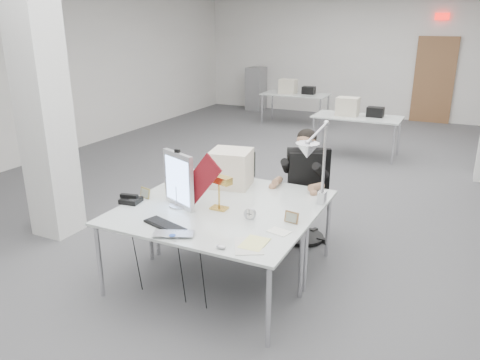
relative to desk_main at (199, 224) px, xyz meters
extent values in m
cube|color=#4D4D4F|center=(0.00, 2.50, -0.75)|extent=(10.00, 14.00, 0.02)
cube|color=white|center=(0.00, 9.51, 0.86)|extent=(10.00, 0.02, 3.20)
cube|color=white|center=(-5.01, 2.50, 0.86)|extent=(0.02, 14.00, 3.20)
cube|color=white|center=(-2.30, 0.50, 0.86)|extent=(0.45, 0.45, 3.20)
cube|color=brown|center=(1.20, 9.44, 0.31)|extent=(0.95, 0.08, 2.10)
cube|color=red|center=(1.20, 9.40, 1.81)|extent=(0.32, 0.06, 0.16)
cube|color=silver|center=(0.00, 0.00, 0.00)|extent=(1.80, 0.90, 0.02)
cube|color=silver|center=(0.00, 0.90, 0.00)|extent=(1.80, 0.90, 0.02)
cube|color=silver|center=(0.20, 5.50, 0.00)|extent=(1.60, 0.80, 0.02)
cube|color=silver|center=(-1.80, 7.70, 0.00)|extent=(1.60, 0.80, 0.02)
cube|color=gray|center=(-3.50, 9.15, -0.14)|extent=(0.45, 0.55, 1.20)
cube|color=silver|center=(-0.37, 0.26, 0.28)|extent=(0.41, 0.21, 0.54)
cube|color=maroon|center=(-0.10, 0.23, 0.33)|extent=(0.49, 0.09, 0.53)
cube|color=black|center=(-0.22, -0.20, 0.02)|extent=(0.46, 0.27, 0.02)
imported|color=#A9A9AD|center=(-0.03, -0.37, 0.03)|extent=(0.40, 0.34, 0.03)
ellipsoid|color=#ADADB2|center=(0.41, -0.36, 0.03)|extent=(0.09, 0.08, 0.03)
cube|color=black|center=(-0.85, 0.13, 0.04)|extent=(0.21, 0.19, 0.05)
cube|color=olive|center=(-0.80, 0.30, 0.07)|extent=(0.14, 0.07, 0.11)
cube|color=#966B41|center=(0.74, 0.36, 0.06)|extent=(0.14, 0.05, 0.10)
cylinder|color=#B1B1B6|center=(0.38, 0.27, 0.06)|extent=(0.11, 0.05, 0.11)
cube|color=silver|center=(0.59, -0.22, 0.02)|extent=(0.35, 0.39, 0.01)
cube|color=#FFFC98|center=(0.61, -0.16, 0.02)|extent=(0.19, 0.26, 0.01)
cube|color=white|center=(0.71, 0.13, 0.02)|extent=(0.20, 0.16, 0.01)
cube|color=beige|center=(-0.19, 1.01, 0.21)|extent=(0.48, 0.46, 0.39)
camera|label=1|loc=(1.99, -3.27, 1.71)|focal=35.00mm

